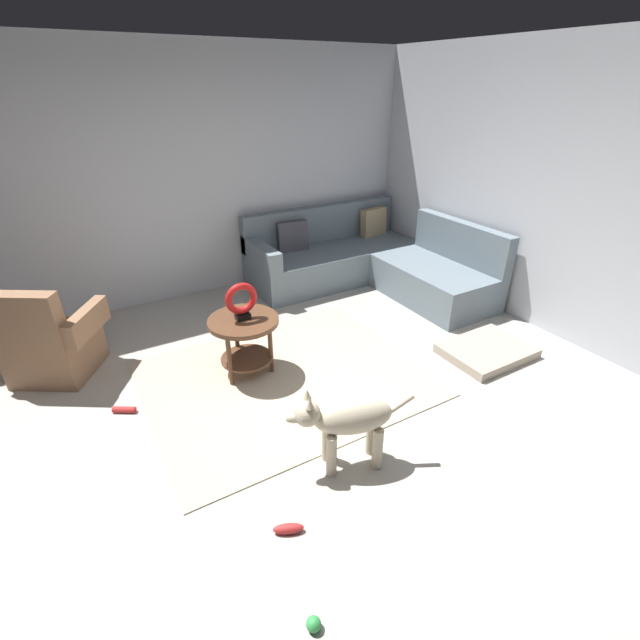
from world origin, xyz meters
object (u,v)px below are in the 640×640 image
Objects in this scene: armchair at (49,343)px; dog_bed_mat at (487,351)px; dog_toy_ball at (314,624)px; torus_sculpture at (241,300)px; dog_toy_bone at (288,529)px; sectional_couch at (368,263)px; side_table at (244,332)px; dog at (346,420)px; dog_toy_rope at (124,410)px.

dog_bed_mat is at bearing 6.63° from armchair.
armchair is 13.57× the size of dog_toy_ball.
torus_sculpture reaches higher than dog_toy_bone.
dog_bed_mat is 4.44× the size of dog_toy_bone.
side_table is (-2.07, -1.06, 0.13)m from sectional_couch.
side_table is at bearing 75.60° from dog_toy_bone.
side_table reaches higher than dog_toy_ball.
dog is 4.63× the size of dog_toy_rope.
torus_sculpture is at bearing 75.60° from dog_toy_bone.
side_table reaches higher than dog_toy_rope.
dog reaches higher than dog_bed_mat.
dog is (0.15, -1.35, -0.04)m from side_table.
sectional_couch is at bearing 36.28° from armchair.
dog reaches higher than dog_toy_bone.
dog reaches higher than dog_toy_ball.
armchair reaches higher than dog_toy_bone.
torus_sculpture is 1.25m from dog_toy_rope.
torus_sculpture is 2.34m from dog_bed_mat.
dog_toy_ball is at bearing 157.53° from dog.
side_table is at bearing 25.33° from dog.
side_table is (1.46, -0.82, 0.09)m from armchair.
dog_toy_bone is at bearing -132.81° from sectional_couch.
dog is at bearing 48.72° from dog_toy_ball.
dog is 0.73m from dog_toy_bone.
torus_sculpture is 0.40× the size of dog.
dog is (1.61, -2.17, 0.05)m from armchair.
side_table is 2.28m from dog_bed_mat.
torus_sculpture is at bearing 156.92° from dog_bed_mat.
sectional_couch is at bearing 19.14° from dog_toy_rope.
dog is (0.15, -1.35, -0.33)m from torus_sculpture.
side_table is 3.39× the size of dog_toy_rope.
torus_sculpture is 1.84× the size of dog_toy_rope.
dog_bed_mat is 3.23m from dog_toy_rope.
dog_toy_rope is (0.41, -0.84, -0.30)m from armchair.
sectional_couch is 12.72× the size of dog_toy_rope.
sectional_couch reaches higher than torus_sculpture.
armchair reaches higher than torus_sculpture.
torus_sculpture reaches higher than side_table.
side_table is 0.75× the size of dog_bed_mat.
armchair is 2.70m from dog.
sectional_couch is 2.33m from side_table.
sectional_couch is at bearing 47.19° from dog_toy_bone.
sectional_couch reaches higher than dog.
armchair is 2.68m from dog_toy_bone.
dog is at bearing -166.21° from dog_bed_mat.
sectional_couch is 3.68m from dog_toy_bone.
dog_toy_bone is (0.13, 0.52, -0.01)m from dog_toy_ball.
dog_bed_mat reaches higher than dog_toy_ball.
dog_toy_ball is at bearing -129.22° from sectional_couch.
side_table is at bearing 90.00° from torus_sculpture.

